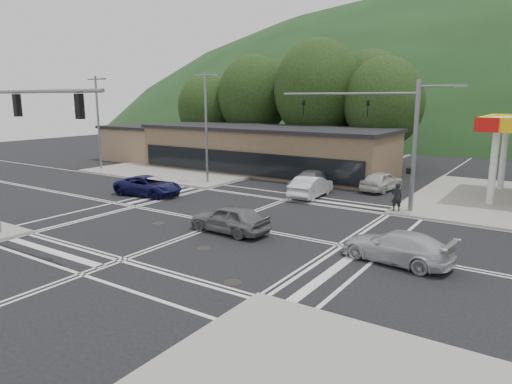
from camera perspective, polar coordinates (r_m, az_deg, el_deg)
The scene contains 21 objects.
ground at distance 25.86m, azimuth -4.22°, elevation -3.90°, with size 120.00×120.00×0.00m, color black.
sidewalk_nw at distance 46.55m, azimuth -7.56°, elevation 3.09°, with size 16.00×16.00×0.15m, color gray.
commercial_row at distance 43.72m, azimuth 1.09°, elevation 5.18°, with size 24.00×8.00×4.00m, color brown.
commercial_nw at distance 54.00m, azimuth -13.47°, elevation 5.88°, with size 8.00×7.00×3.60m, color #846B4F.
hill_north at distance 110.94m, azimuth 25.74°, elevation 6.92°, with size 252.00×126.00×140.00m, color #1D3819.
tree_n_a at distance 52.59m, azimuth -0.34°, elevation 11.88°, with size 8.00×8.00×11.75m.
tree_n_b at distance 48.59m, azimuth 7.71°, elevation 12.57°, with size 9.00×9.00×12.98m.
tree_n_c at distance 45.95m, azimuth 15.67°, elevation 10.69°, with size 7.60×7.60×10.87m.
tree_n_d at distance 55.39m, azimuth -6.18°, elevation 10.46°, with size 6.80×6.80×9.76m.
tree_n_e at distance 50.71m, azimuth 13.86°, elevation 11.56°, with size 8.40×8.40×11.98m.
streetlight_nw at distance 37.27m, azimuth -6.17°, elevation 8.70°, with size 2.50×0.25×9.00m.
streetlight_w at distance 47.04m, azimuth -19.10°, elevation 8.73°, with size 2.50×0.25×9.00m.
signal_mast_ne at distance 29.15m, azimuth 16.94°, elevation 7.52°, with size 11.65×0.30×8.00m.
signal_mast_sw at distance 24.61m, azimuth -28.71°, elevation 6.04°, with size 9.14×0.28×8.00m.
car_blue_west at distance 33.90m, azimuth -13.31°, elevation 0.77°, with size 2.34×5.07×1.41m, color #0E0F3E.
car_grey_center at distance 23.89m, azimuth -3.31°, elevation -3.33°, with size 1.78×4.42×1.51m, color slate.
car_silver_east at distance 20.53m, azimuth 17.17°, elevation -6.56°, with size 1.92×4.73×1.37m, color #BBBCC3.
car_queue_a at distance 32.62m, azimuth 6.88°, elevation 0.69°, with size 1.63×4.66×1.54m, color silver.
car_queue_b at distance 35.90m, azimuth 15.44°, elevation 1.33°, with size 1.77×4.41×1.50m, color silver.
car_northbound at distance 35.72m, azimuth 6.72°, elevation 1.51°, with size 1.92×4.73×1.37m, color slate.
pedestrian at distance 28.98m, azimuth 17.18°, elevation -0.63°, with size 0.63×0.42×1.74m, color black.
Camera 1 is at (15.31, -19.66, 6.91)m, focal length 32.00 mm.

